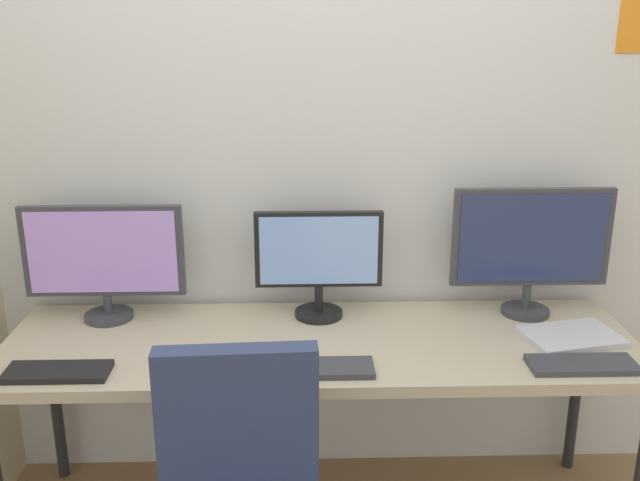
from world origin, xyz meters
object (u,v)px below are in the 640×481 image
(monitor_center, at_px, (319,258))
(keyboard_center, at_px, (323,368))
(monitor_left, at_px, (104,257))
(keyboard_right, at_px, (582,365))
(desk, at_px, (320,353))
(keyboard_left, at_px, (57,372))
(laptop_closed, at_px, (571,337))
(monitor_right, at_px, (531,244))
(computer_mouse, at_px, (263,365))

(monitor_center, relative_size, keyboard_center, 1.44)
(monitor_left, distance_m, keyboard_right, 1.70)
(desk, xyz_separation_m, keyboard_right, (0.84, -0.23, 0.06))
(keyboard_left, bearing_deg, laptop_closed, 6.72)
(laptop_closed, bearing_deg, monitor_center, 152.66)
(monitor_right, distance_m, keyboard_left, 1.71)
(keyboard_left, xyz_separation_m, computer_mouse, (0.65, 0.01, 0.01))
(monitor_left, relative_size, laptop_closed, 1.83)
(monitor_center, height_order, keyboard_center, monitor_center)
(monitor_left, bearing_deg, desk, -15.08)
(computer_mouse, bearing_deg, desk, 48.65)
(monitor_right, height_order, keyboard_center, monitor_right)
(monitor_center, height_order, computer_mouse, monitor_center)
(keyboard_left, height_order, keyboard_right, same)
(monitor_right, bearing_deg, keyboard_center, -150.69)
(monitor_left, distance_m, keyboard_left, 0.50)
(keyboard_left, bearing_deg, desk, 15.31)
(monitor_right, xyz_separation_m, keyboard_center, (-0.79, -0.44, -0.27))
(monitor_left, distance_m, keyboard_center, 0.93)
(computer_mouse, bearing_deg, keyboard_left, -178.84)
(keyboard_left, bearing_deg, keyboard_center, 0.00)
(desk, height_order, keyboard_center, keyboard_center)
(desk, height_order, monitor_left, monitor_left)
(monitor_left, bearing_deg, laptop_closed, -8.19)
(laptop_closed, bearing_deg, keyboard_right, -112.71)
(monitor_center, xyz_separation_m, keyboard_right, (0.84, -0.44, -0.22))
(monitor_center, xyz_separation_m, laptop_closed, (0.88, -0.24, -0.22))
(monitor_center, relative_size, computer_mouse, 4.91)
(desk, distance_m, laptop_closed, 0.88)
(monitor_left, relative_size, computer_mouse, 6.09)
(keyboard_center, bearing_deg, keyboard_right, 0.00)
(keyboard_center, bearing_deg, computer_mouse, 176.06)
(computer_mouse, relative_size, laptop_closed, 0.30)
(keyboard_left, distance_m, keyboard_center, 0.84)
(desk, distance_m, monitor_left, 0.87)
(keyboard_left, height_order, laptop_closed, laptop_closed)
(keyboard_left, height_order, keyboard_center, same)
(monitor_center, height_order, keyboard_left, monitor_center)
(monitor_right, relative_size, laptop_closed, 1.84)
(monitor_center, relative_size, keyboard_right, 1.36)
(keyboard_left, xyz_separation_m, keyboard_right, (1.68, 0.00, 0.00))
(desk, height_order, monitor_center, monitor_center)
(computer_mouse, bearing_deg, keyboard_right, -0.73)
(monitor_left, height_order, laptop_closed, monitor_left)
(desk, relative_size, keyboard_right, 6.40)
(keyboard_center, bearing_deg, keyboard_left, 180.00)
(keyboard_left, xyz_separation_m, keyboard_center, (0.84, 0.00, 0.00))
(laptop_closed, bearing_deg, monitor_left, 159.74)
(keyboard_right, bearing_deg, keyboard_center, 180.00)
(monitor_right, relative_size, keyboard_center, 1.79)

